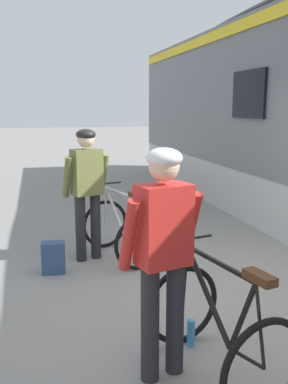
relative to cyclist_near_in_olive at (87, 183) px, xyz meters
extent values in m
plane|color=gray|center=(1.36, -1.41, -1.05)|extent=(80.00, 80.00, 0.00)
cube|color=black|center=(2.91, 1.18, 1.20)|extent=(0.04, 1.10, 0.80)
cylinder|color=#232328|center=(-0.10, -0.04, -0.60)|extent=(0.14, 0.14, 0.90)
cylinder|color=#232328|center=(0.11, 0.03, -0.60)|extent=(0.14, 0.14, 0.90)
cube|color=olive|center=(0.00, 0.00, 0.15)|extent=(0.43, 0.34, 0.60)
cylinder|color=olive|center=(-0.26, -0.04, 0.10)|extent=(0.16, 0.27, 0.56)
cylinder|color=olive|center=(0.24, 0.11, 0.10)|extent=(0.16, 0.27, 0.56)
sphere|color=beige|center=(0.00, 0.00, 0.58)|extent=(0.22, 0.22, 0.22)
ellipsoid|color=black|center=(0.00, 0.00, 0.64)|extent=(0.32, 0.34, 0.14)
cylinder|color=#232328|center=(0.12, -2.74, -0.60)|extent=(0.14, 0.14, 0.90)
cylinder|color=#232328|center=(0.34, -2.68, -0.60)|extent=(0.14, 0.14, 0.90)
cube|color=red|center=(0.23, -2.71, 0.15)|extent=(0.43, 0.33, 0.60)
cylinder|color=red|center=(-0.03, -2.74, 0.10)|extent=(0.15, 0.27, 0.56)
cylinder|color=red|center=(0.47, -2.61, 0.10)|extent=(0.15, 0.27, 0.56)
sphere|color=beige|center=(0.23, -2.71, 0.58)|extent=(0.22, 0.22, 0.22)
ellipsoid|color=white|center=(0.23, -2.71, 0.64)|extent=(0.31, 0.33, 0.14)
torus|color=black|center=(0.30, 0.44, -0.70)|extent=(0.70, 0.24, 0.71)
torus|color=black|center=(0.58, -0.54, -0.70)|extent=(0.70, 0.24, 0.71)
cylinder|color=silver|center=(0.40, 0.09, -0.45)|extent=(0.22, 0.63, 0.63)
cylinder|color=silver|center=(0.43, -0.02, -0.15)|extent=(0.27, 0.83, 0.04)
cylinder|color=silver|center=(0.51, -0.31, -0.45)|extent=(0.11, 0.27, 0.62)
cylinder|color=silver|center=(0.53, -0.37, -0.73)|extent=(0.13, 0.36, 0.08)
cylinder|color=silver|center=(0.56, -0.49, -0.42)|extent=(0.06, 0.14, 0.56)
cylinder|color=silver|center=(0.31, 0.41, -0.42)|extent=(0.05, 0.09, 0.55)
cylinder|color=black|center=(0.32, 0.39, -0.09)|extent=(0.47, 0.15, 0.02)
cube|color=#4C2D19|center=(0.56, -0.46, -0.10)|extent=(0.16, 0.26, 0.06)
torus|color=black|center=(0.53, -2.32, -0.70)|extent=(0.70, 0.20, 0.71)
torus|color=black|center=(0.75, -3.31, -0.70)|extent=(0.70, 0.20, 0.71)
cylinder|color=black|center=(0.61, -2.66, -0.45)|extent=(0.18, 0.64, 0.63)
cylinder|color=black|center=(0.63, -2.78, -0.15)|extent=(0.22, 0.84, 0.04)
cylinder|color=black|center=(0.70, -3.08, -0.45)|extent=(0.10, 0.28, 0.62)
cylinder|color=black|center=(0.71, -3.14, -0.73)|extent=(0.10, 0.36, 0.08)
cylinder|color=black|center=(0.73, -3.25, -0.42)|extent=(0.05, 0.15, 0.56)
cylinder|color=black|center=(0.54, -2.34, -0.42)|extent=(0.05, 0.09, 0.55)
cylinder|color=black|center=(0.54, -2.36, -0.09)|extent=(0.47, 0.12, 0.02)
cube|color=#4C2D19|center=(0.73, -3.23, -0.10)|extent=(0.15, 0.26, 0.06)
cube|color=navy|center=(-0.49, -0.40, -0.85)|extent=(0.30, 0.21, 0.40)
cylinder|color=#338CCC|center=(0.59, -2.38, -0.94)|extent=(0.07, 0.07, 0.23)
camera|label=1|loc=(-0.64, -5.56, 0.99)|focal=39.95mm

